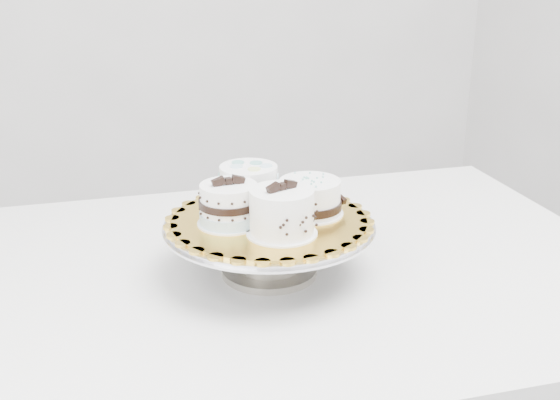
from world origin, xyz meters
name	(u,v)px	position (x,y,z in m)	size (l,w,h in m)	color
table	(266,301)	(0.11, 0.19, 0.68)	(1.41, 1.04, 0.75)	white
cake_stand	(269,238)	(0.10, 0.17, 0.82)	(0.36, 0.36, 0.10)	gray
cake_board	(269,220)	(0.10, 0.17, 0.85)	(0.33, 0.33, 0.00)	gold
cake_swirl	(282,213)	(0.10, 0.10, 0.89)	(0.12, 0.12, 0.09)	white
cake_banded	(229,206)	(0.03, 0.17, 0.88)	(0.11, 0.11, 0.09)	white
cake_dots	(249,186)	(0.09, 0.24, 0.89)	(0.12, 0.12, 0.08)	white
cake_ribbon	(310,198)	(0.18, 0.16, 0.88)	(0.13, 0.13, 0.06)	white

